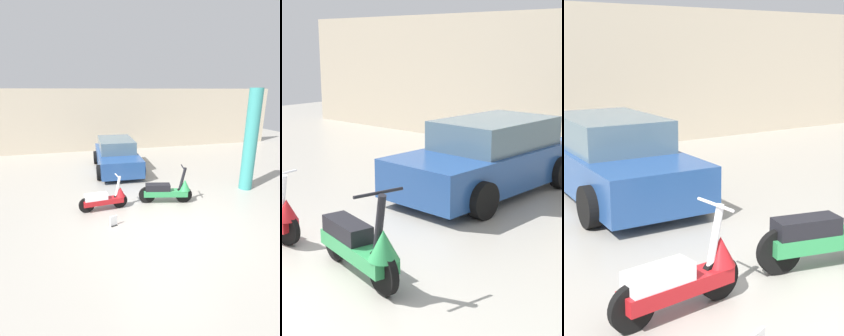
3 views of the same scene
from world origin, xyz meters
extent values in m
cylinder|color=black|center=(-1.02, 1.17, 0.21)|extent=(0.43, 0.11, 0.43)
cylinder|color=black|center=(-1.96, 1.09, 0.21)|extent=(0.43, 0.11, 0.43)
cube|color=#B2191E|center=(-1.49, 1.13, 0.27)|extent=(1.13, 0.36, 0.15)
cube|color=white|center=(-1.69, 1.11, 0.42)|extent=(0.64, 0.30, 0.17)
cylinder|color=white|center=(-1.07, 1.17, 0.64)|extent=(0.20, 0.09, 0.60)
cylinder|color=white|center=(-1.07, 1.17, 0.94)|extent=(0.07, 0.49, 0.03)
cone|color=#B2191E|center=(-1.00, 1.17, 0.48)|extent=(0.31, 0.31, 0.28)
cylinder|color=black|center=(-0.18, 1.28, 0.25)|extent=(0.50, 0.20, 0.49)
cube|color=#2D8C4C|center=(0.35, 1.16, 0.31)|extent=(1.32, 0.59, 0.17)
cube|color=black|center=(0.13, 1.21, 0.49)|extent=(0.77, 0.45, 0.19)
cube|color=navy|center=(-0.44, 4.87, 0.47)|extent=(1.74, 3.83, 0.63)
cube|color=slate|center=(-0.43, 5.10, 1.03)|extent=(1.47, 2.17, 0.49)
cylinder|color=black|center=(0.32, 3.67, 0.29)|extent=(0.22, 0.58, 0.57)
cylinder|color=black|center=(-1.31, 3.74, 0.29)|extent=(0.22, 0.58, 0.57)
cylinder|color=black|center=(0.42, 6.00, 0.29)|extent=(0.22, 0.58, 0.57)
camera|label=1|loc=(-2.24, -5.63, 3.24)|focal=28.00mm
camera|label=2|loc=(4.41, -2.41, 2.56)|focal=55.00mm
camera|label=3|loc=(-3.58, -2.50, 2.32)|focal=55.00mm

